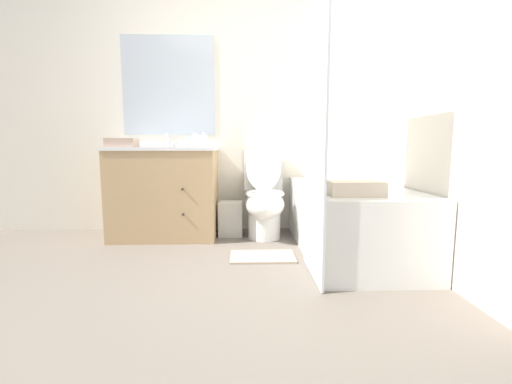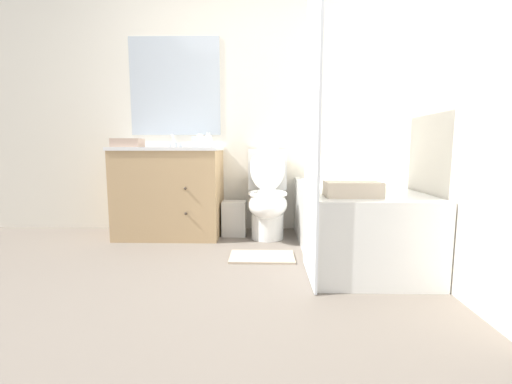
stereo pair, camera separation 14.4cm
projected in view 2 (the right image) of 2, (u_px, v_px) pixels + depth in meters
ground_plane at (237, 301)px, 1.84m from camera, size 14.00×14.00×0.00m
wall_back at (249, 103)px, 3.35m from camera, size 8.00×0.06×2.50m
wall_right at (414, 87)px, 2.47m from camera, size 0.05×2.66×2.50m
vanity_cabinet at (170, 191)px, 3.17m from camera, size 0.94×0.60×0.82m
sink_faucet at (175, 144)px, 3.31m from camera, size 0.14×0.12×0.12m
toilet at (268, 197)px, 3.10m from camera, size 0.36×0.65×0.85m
bathtub at (351, 219)px, 2.66m from camera, size 0.74×1.55×0.52m
shower_curtain at (312, 128)px, 2.06m from camera, size 0.02×0.57×1.86m
wastebasket at (234, 218)px, 3.19m from camera, size 0.22×0.19×0.32m
tissue_box at (200, 142)px, 3.20m from camera, size 0.13×0.15×0.12m
soap_dispenser at (209, 141)px, 3.14m from camera, size 0.07×0.07×0.13m
hand_towel_folded at (128, 143)px, 2.95m from camera, size 0.24×0.17×0.07m
bath_towel_folded at (353, 189)px, 2.06m from camera, size 0.33×0.19×0.09m
bath_mat at (262, 257)px, 2.55m from camera, size 0.48×0.29×0.02m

